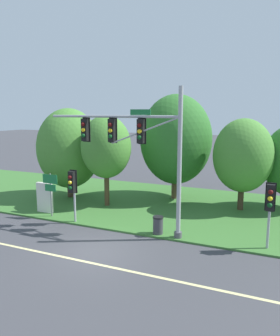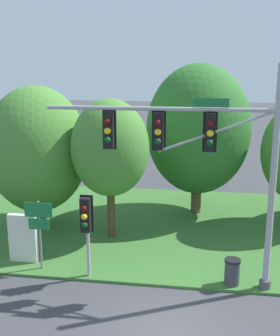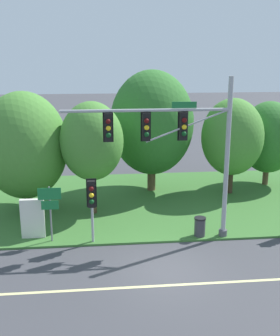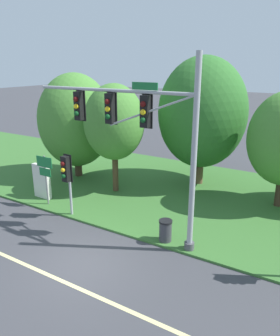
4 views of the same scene
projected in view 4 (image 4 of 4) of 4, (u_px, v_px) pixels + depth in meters
The scene contains 11 objects.
ground_plane at pixel (81, 262), 12.38m from camera, with size 160.00×160.00×0.00m, color #3D3D42.
lane_stripe at pixel (59, 279), 11.40m from camera, with size 36.00×0.16×0.01m, color beige.
grass_verge at pixel (175, 191), 19.09m from camera, with size 48.00×11.50×0.10m, color #386B2D.
traffic_signal_mast at pixel (140, 127), 12.78m from camera, with size 7.64×0.49×7.50m.
pedestrian_signal_further_along at pixel (67, 172), 15.30m from camera, with size 0.46×0.55×3.06m.
route_sign_post at pixel (45, 171), 16.71m from camera, with size 1.05×0.08×2.64m.
tree_nearest_road at pixel (76, 121), 20.56m from camera, with size 4.67×4.67×6.56m.
tree_left_of_mast at pixel (114, 123), 17.90m from camera, with size 3.35×3.35×6.09m.
tree_behind_signpost at pixel (202, 113), 19.01m from camera, with size 5.15×5.15×7.54m.
info_kiosk at pixel (42, 181), 17.83m from camera, with size 1.10×0.24×1.90m.
trash_bin at pixel (165, 230), 13.58m from camera, with size 0.56×0.56×0.93m.
Camera 4 is at (7.43, -8.00, 7.20)m, focal length 35.00 mm.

